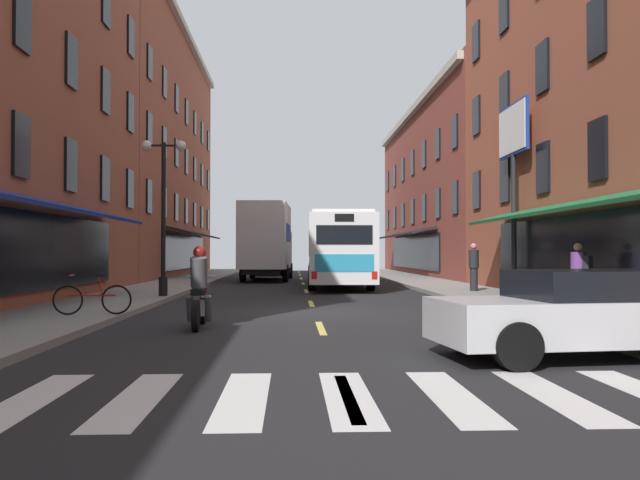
{
  "coord_description": "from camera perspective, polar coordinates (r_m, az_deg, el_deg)",
  "views": [
    {
      "loc": [
        -0.6,
        -17.15,
        1.53
      ],
      "look_at": [
        0.55,
        9.67,
        2.02
      ],
      "focal_mm": 37.94,
      "sensor_mm": 36.0,
      "label": 1
    }
  ],
  "objects": [
    {
      "name": "pedestrian_near",
      "position": [
        18.28,
        21.01,
        -2.63
      ],
      "size": [
        0.49,
        0.5,
        1.63
      ],
      "rotation": [
        0.0,
        0.0,
        0.75
      ],
      "color": "black",
      "rests_on": "sidewalk_right"
    },
    {
      "name": "sidewalk_right",
      "position": [
        18.4,
        18.33,
        -5.55
      ],
      "size": [
        3.0,
        80.0,
        0.14
      ],
      "primitive_type": "cube",
      "color": "gray",
      "rests_on": "ground"
    },
    {
      "name": "sidewalk_left",
      "position": [
        18.01,
        -19.66,
        -5.64
      ],
      "size": [
        3.0,
        80.0,
        0.14
      ],
      "primitive_type": "cube",
      "color": "gray",
      "rests_on": "ground"
    },
    {
      "name": "motorcycle_rider",
      "position": [
        13.93,
        -10.14,
        -4.41
      ],
      "size": [
        0.62,
        2.07,
        1.66
      ],
      "color": "black",
      "rests_on": "ground"
    },
    {
      "name": "lane_centre_dashes",
      "position": [
        16.98,
        -0.42,
        -6.21
      ],
      "size": [
        0.14,
        73.9,
        0.01
      ],
      "color": "#DBCC4C",
      "rests_on": "ground"
    },
    {
      "name": "bicycle_near",
      "position": [
        15.94,
        -18.64,
        -4.69
      ],
      "size": [
        1.71,
        0.48,
        0.91
      ],
      "color": "black",
      "rests_on": "sidewalk_left"
    },
    {
      "name": "crosswalk_near",
      "position": [
        7.34,
        2.38,
        -13.04
      ],
      "size": [
        7.1,
        2.8,
        0.01
      ],
      "color": "silver",
      "rests_on": "ground"
    },
    {
      "name": "box_truck",
      "position": [
        36.85,
        -4.49,
        -0.17
      ],
      "size": [
        2.79,
        8.34,
        4.08
      ],
      "color": "black",
      "rests_on": "ground"
    },
    {
      "name": "pedestrian_far",
      "position": [
        24.97,
        12.85,
        -2.18
      ],
      "size": [
        0.36,
        0.36,
        1.72
      ],
      "rotation": [
        0.0,
        0.0,
        3.57
      ],
      "color": "black",
      "rests_on": "sidewalk_right"
    },
    {
      "name": "sedan_mid",
      "position": [
        46.19,
        -4.07,
        -2.03
      ],
      "size": [
        2.07,
        4.77,
        1.45
      ],
      "color": "#144723",
      "rests_on": "ground"
    },
    {
      "name": "street_lamp_twin",
      "position": [
        22.21,
        -13.07,
        2.53
      ],
      "size": [
        1.42,
        0.32,
        4.98
      ],
      "color": "black",
      "rests_on": "sidewalk_left"
    },
    {
      "name": "ground_plane",
      "position": [
        17.23,
        -0.45,
        -6.31
      ],
      "size": [
        34.8,
        80.0,
        0.1
      ],
      "primitive_type": "cube",
      "color": "black"
    },
    {
      "name": "billboard_sign",
      "position": [
        24.36,
        16.01,
        7.36
      ],
      "size": [
        0.4,
        2.84,
        6.5
      ],
      "color": "black",
      "rests_on": "sidewalk_right"
    },
    {
      "name": "transit_bus",
      "position": [
        30.56,
        1.51,
        -0.81
      ],
      "size": [
        2.92,
        12.1,
        3.15
      ],
      "color": "silver",
      "rests_on": "ground"
    },
    {
      "name": "sedan_near",
      "position": [
        10.61,
        22.14,
        -5.66
      ],
      "size": [
        4.69,
        2.37,
        1.27
      ],
      "color": "silver",
      "rests_on": "ground"
    }
  ]
}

